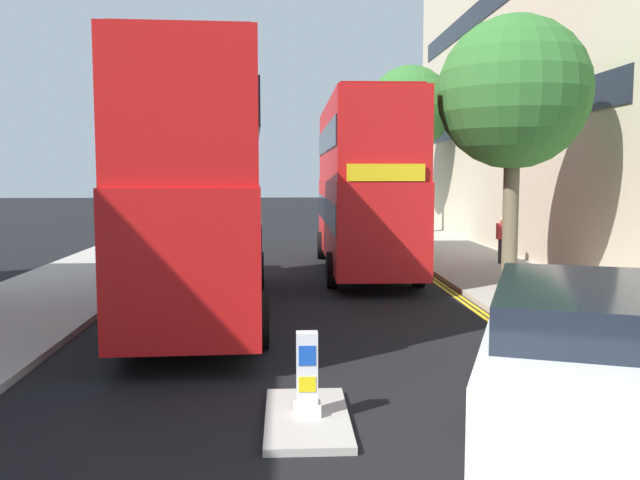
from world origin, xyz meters
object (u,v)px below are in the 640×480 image
(double_decker_bus_away, at_px, (204,184))
(taxi_minivan, at_px, (582,391))
(double_decker_bus_oncoming, at_px, (363,181))
(keep_left_bollard, at_px, (307,377))
(pedestrian_far, at_px, (502,239))

(double_decker_bus_away, relative_size, taxi_minivan, 2.11)
(double_decker_bus_away, relative_size, double_decker_bus_oncoming, 1.01)
(double_decker_bus_away, height_order, double_decker_bus_oncoming, same)
(keep_left_bollard, bearing_deg, pedestrian_far, 63.32)
(double_decker_bus_oncoming, relative_size, taxi_minivan, 2.10)
(keep_left_bollard, height_order, taxi_minivan, taxi_minivan)
(taxi_minivan, bearing_deg, pedestrian_far, 74.64)
(double_decker_bus_oncoming, relative_size, pedestrian_far, 6.69)
(keep_left_bollard, distance_m, taxi_minivan, 3.47)
(keep_left_bollard, xyz_separation_m, double_decker_bus_oncoming, (2.35, 13.89, 2.42))
(double_decker_bus_away, distance_m, taxi_minivan, 10.62)
(keep_left_bollard, height_order, double_decker_bus_away, double_decker_bus_away)
(double_decker_bus_oncoming, height_order, pedestrian_far, double_decker_bus_oncoming)
(double_decker_bus_away, height_order, pedestrian_far, double_decker_bus_away)
(keep_left_bollard, relative_size, pedestrian_far, 0.69)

